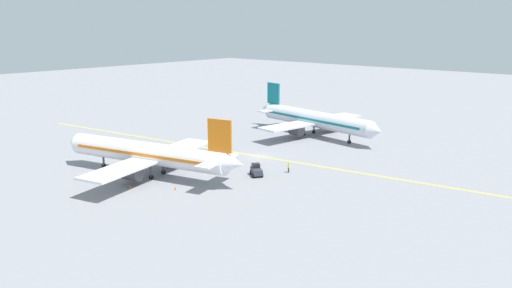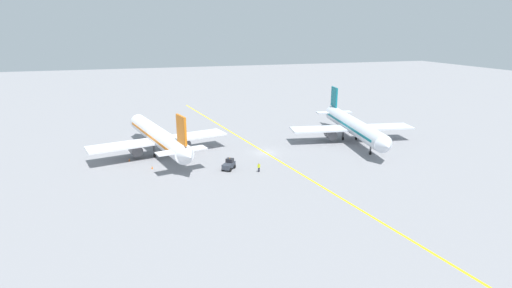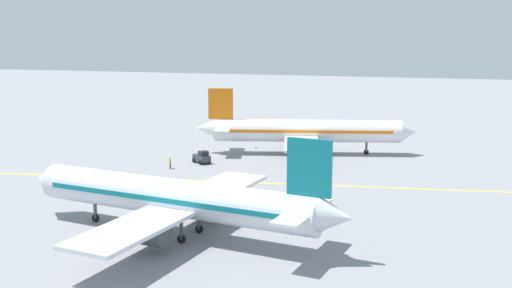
# 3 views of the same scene
# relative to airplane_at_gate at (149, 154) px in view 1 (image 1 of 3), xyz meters

# --- Properties ---
(ground_plane) EXTENTS (400.00, 400.00, 0.00)m
(ground_plane) POSITION_rel_airplane_at_gate_xyz_m (21.14, -5.54, -3.71)
(ground_plane) COLOR gray
(apron_yellow_centreline) EXTENTS (17.64, 118.81, 0.01)m
(apron_yellow_centreline) POSITION_rel_airplane_at_gate_xyz_m (21.14, -5.54, -3.71)
(apron_yellow_centreline) COLOR yellow
(apron_yellow_centreline) RESTS_ON ground
(airplane_at_gate) EXTENTS (28.43, 35.16, 10.60)m
(airplane_at_gate) POSITION_rel_airplane_at_gate_xyz_m (0.00, 0.00, 0.00)
(airplane_at_gate) COLOR white
(airplane_at_gate) RESTS_ON ground
(airplane_adjacent_stand) EXTENTS (28.47, 35.48, 10.60)m
(airplane_adjacent_stand) POSITION_rel_airplane_at_gate_xyz_m (42.76, -3.21, 0.00)
(airplane_adjacent_stand) COLOR silver
(airplane_adjacent_stand) RESTS_ON ground
(baggage_tug_dark) EXTENTS (3.01, 3.30, 2.11)m
(baggage_tug_dark) POSITION_rel_airplane_at_gate_xyz_m (11.48, -13.23, -2.81)
(baggage_tug_dark) COLOR #333842
(baggage_tug_dark) RESTS_ON ground
(ground_crew_worker) EXTENTS (0.56, 0.32, 1.68)m
(ground_crew_worker) POSITION_rel_airplane_at_gate_xyz_m (16.31, -16.21, -2.80)
(ground_crew_worker) COLOR #23232D
(ground_crew_worker) RESTS_ON ground
(traffic_cone_near_nose) EXTENTS (0.32, 0.32, 0.55)m
(traffic_cone_near_nose) POSITION_rel_airplane_at_gate_xyz_m (-6.04, -2.95, -3.43)
(traffic_cone_near_nose) COLOR orange
(traffic_cone_near_nose) RESTS_ON ground
(traffic_cone_mid_apron) EXTENTS (0.32, 0.32, 0.55)m
(traffic_cone_mid_apron) POSITION_rel_airplane_at_gate_xyz_m (49.06, -8.76, -3.43)
(traffic_cone_mid_apron) COLOR orange
(traffic_cone_mid_apron) RESTS_ON ground
(traffic_cone_by_wingtip) EXTENTS (0.32, 0.32, 0.55)m
(traffic_cone_by_wingtip) POSITION_rel_airplane_at_gate_xyz_m (-2.01, -8.81, -3.43)
(traffic_cone_by_wingtip) COLOR orange
(traffic_cone_by_wingtip) RESTS_ON ground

